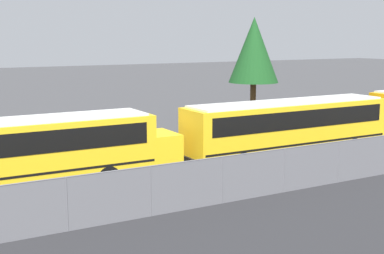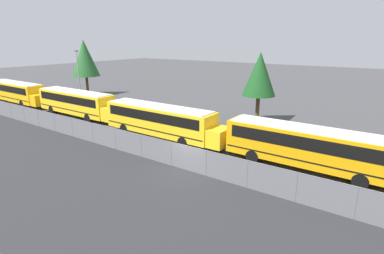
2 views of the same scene
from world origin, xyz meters
The scene contains 3 objects.
school_bus_1 centered at (-20.51, 5.19, 1.90)m, with size 13.46×2.45×3.17m.
school_bus_2 centered at (-6.50, 4.64, 1.90)m, with size 13.46×2.45×3.17m.
tree_0 centered at (-1.26, 15.43, 5.49)m, with size 3.71×3.71×7.94m.
Camera 1 is at (-24.98, -17.09, 6.53)m, focal length 50.00 mm.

